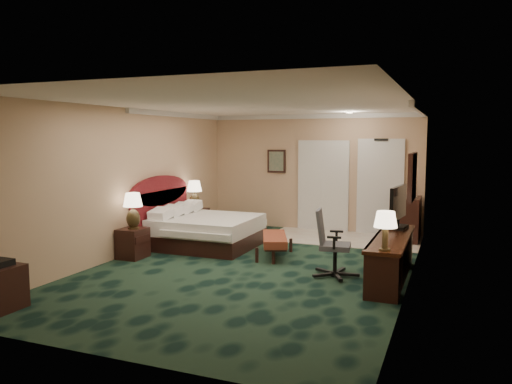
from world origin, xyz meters
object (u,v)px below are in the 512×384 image
at_px(nightstand_near, 133,243).
at_px(lamp_near, 133,211).
at_px(desk_chair, 335,243).
at_px(minibar, 408,219).
at_px(tv, 398,207).
at_px(desk, 391,258).
at_px(bed_bench, 275,246).
at_px(nightstand_far, 195,222).
at_px(bed, 207,232).
at_px(lamp_far, 194,195).

bearing_deg(nightstand_near, lamp_near, -20.43).
xyz_separation_m(desk_chair, minibar, (0.81, 3.26, -0.07)).
bearing_deg(desk_chair, lamp_near, 174.36).
relative_size(nightstand_near, tv, 0.60).
height_order(tv, minibar, tv).
bearing_deg(desk, desk_chair, -171.15).
height_order(nightstand_near, desk, desk).
height_order(nightstand_near, minibar, minibar).
xyz_separation_m(tv, minibar, (-0.03, 2.41, -0.56)).
bearing_deg(bed_bench, desk, -40.38).
xyz_separation_m(nightstand_far, tv, (4.48, -1.29, 0.73)).
bearing_deg(lamp_near, desk_chair, 2.56).
bearing_deg(nightstand_far, bed_bench, -28.71).
bearing_deg(minibar, desk_chair, -103.99).
distance_m(bed, nightstand_far, 1.22).
distance_m(bed, desk, 3.84).
height_order(nightstand_far, lamp_near, lamp_near).
relative_size(bed_bench, tv, 1.31).
distance_m(nightstand_far, lamp_near, 2.37).
bearing_deg(nightstand_near, bed_bench, 23.26).
height_order(bed, minibar, minibar).
bearing_deg(minibar, tv, -89.27).
distance_m(bed, bed_bench, 1.59).
bearing_deg(bed, minibar, 29.27).
bearing_deg(desk, lamp_near, -176.25).
xyz_separation_m(bed, minibar, (3.67, 2.05, 0.16)).
xyz_separation_m(bed, bed_bench, (1.55, -0.34, -0.10)).
bearing_deg(minibar, bed, -150.73).
bearing_deg(tv, bed_bench, -172.94).
distance_m(nightstand_far, tv, 4.72).
bearing_deg(lamp_near, tv, 12.75).
bearing_deg(nightstand_near, lamp_far, 89.52).
bearing_deg(bed_bench, lamp_near, -177.60).
xyz_separation_m(bed, desk_chair, (2.85, -1.21, 0.23)).
distance_m(nightstand_near, lamp_far, 2.37).
height_order(nightstand_near, tv, tv).
xyz_separation_m(bed, lamp_near, (-0.77, -1.37, 0.56)).
bearing_deg(minibar, nightstand_near, -142.67).
distance_m(bed, nightstand_near, 1.58).
height_order(lamp_near, minibar, lamp_near).
xyz_separation_m(bed, tv, (3.70, -0.36, 0.73)).
xyz_separation_m(lamp_far, bed_bench, (2.33, -1.27, -0.71)).
xyz_separation_m(lamp_near, desk_chair, (3.62, 0.16, -0.34)).
xyz_separation_m(nightstand_far, bed_bench, (2.33, -1.28, -0.10)).
bearing_deg(desk, bed, 163.70).
height_order(nightstand_near, lamp_near, lamp_near).
bearing_deg(minibar, lamp_near, -142.33).
bearing_deg(lamp_far, bed_bench, -28.55).
bearing_deg(bed_bench, nightstand_near, -178.20).
relative_size(tv, minibar, 0.98).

